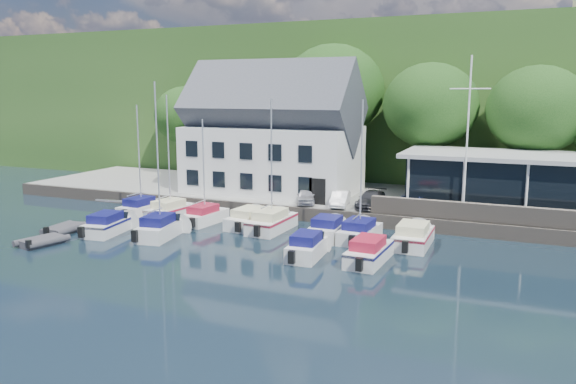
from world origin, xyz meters
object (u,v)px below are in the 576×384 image
object	(u,v)px
car_dgrey	(371,199)
boat_r2_0	(108,223)
boat_r2_4	(369,250)
boat_r1_3	(250,217)
harbor_building	(273,140)
flagpole	(467,138)
boat_r1_7	(414,234)
car_blue	(413,201)
club_pavilion	(497,181)
boat_r1_4	(271,164)
car_white	(340,199)
boat_r1_0	(139,158)
dinghy_0	(64,228)
dinghy_1	(42,240)
car_silver	(306,196)
boat_r2_3	(308,245)
boat_r1_6	(361,174)
boat_r2_1	(158,165)
boat_r1_2	(204,166)
boat_r1_5	(328,227)
boat_r1_1	(169,160)

from	to	relation	value
car_dgrey	boat_r2_0	distance (m)	18.69
boat_r2_4	boat_r1_3	bearing A→B (deg)	156.13
harbor_building	boat_r1_3	distance (m)	10.05
flagpole	boat_r1_7	bearing A→B (deg)	-115.48
car_blue	club_pavilion	bearing A→B (deg)	34.04
boat_r1_3	boat_r1_4	size ratio (longest dim) A/B	0.66
club_pavilion	boat_r1_7	size ratio (longest dim) A/B	2.10
car_white	boat_r1_0	world-z (taller)	boat_r1_0
dinghy_0	dinghy_1	distance (m)	3.11
harbor_building	boat_r1_0	distance (m)	11.34
car_silver	car_blue	size ratio (longest dim) A/B	0.86
club_pavilion	boat_r2_3	xyz separation A→B (m)	(-9.47, -13.46, -2.31)
boat_r1_6	dinghy_0	size ratio (longest dim) A/B	2.89
boat_r1_7	boat_r2_1	bearing A→B (deg)	-164.74
boat_r1_2	boat_r1_3	distance (m)	4.97
boat_r1_4	boat_r1_0	bearing A→B (deg)	-179.76
boat_r1_2	boat_r1_4	size ratio (longest dim) A/B	0.90
boat_r1_7	boat_r2_3	bearing A→B (deg)	-137.78
boat_r2_3	flagpole	bearing A→B (deg)	48.55
car_dgrey	boat_r1_7	world-z (taller)	car_dgrey
boat_r1_7	boat_r2_1	size ratio (longest dim) A/B	0.66
boat_r1_2	boat_r2_1	bearing A→B (deg)	-90.34
boat_r1_2	harbor_building	bearing A→B (deg)	87.61
car_dgrey	flagpole	bearing A→B (deg)	-7.00
car_dgrey	boat_r1_7	distance (m)	7.19
boat_r1_7	club_pavilion	bearing A→B (deg)	63.07
car_white	boat_r1_0	xyz separation A→B (m)	(-14.44, -4.81, 2.93)
boat_r1_3	dinghy_1	world-z (taller)	boat_r1_3
harbor_building	boat_r2_1	distance (m)	13.75
boat_r1_6	boat_r2_3	bearing A→B (deg)	-107.93
boat_r2_0	boat_r1_5	bearing A→B (deg)	9.71
boat_r1_6	boat_r2_3	xyz separation A→B (m)	(-1.79, -4.70, -3.61)
boat_r1_3	dinghy_0	world-z (taller)	boat_r1_3
boat_r1_7	boat_r2_3	world-z (taller)	boat_r2_3
car_blue	boat_r1_4	distance (m)	10.80
boat_r2_0	boat_r1_0	bearing A→B (deg)	95.39
boat_r1_2	boat_r1_5	bearing A→B (deg)	3.73
boat_r1_0	boat_r2_0	size ratio (longest dim) A/B	1.57
car_dgrey	boat_r1_6	size ratio (longest dim) A/B	0.47
car_silver	car_dgrey	size ratio (longest dim) A/B	0.83
boat_r1_1	boat_r2_1	world-z (taller)	boat_r2_1
boat_r1_2	boat_r1_3	bearing A→B (deg)	11.37
boat_r1_0	dinghy_1	world-z (taller)	boat_r1_0
boat_r1_1	boat_r1_7	world-z (taller)	boat_r1_1
club_pavilion	boat_r1_5	bearing A→B (deg)	-137.70
car_dgrey	dinghy_1	world-z (taller)	car_dgrey
boat_r1_1	dinghy_1	bearing A→B (deg)	-100.56
boat_r2_1	boat_r1_2	bearing A→B (deg)	74.40
boat_r1_5	boat_r2_0	distance (m)	14.82
flagpole	boat_r2_1	distance (m)	20.44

